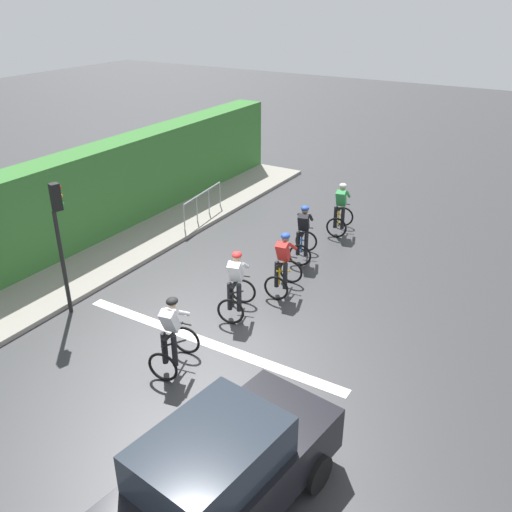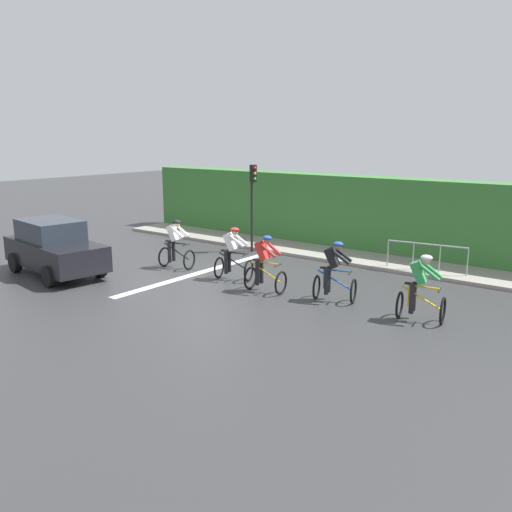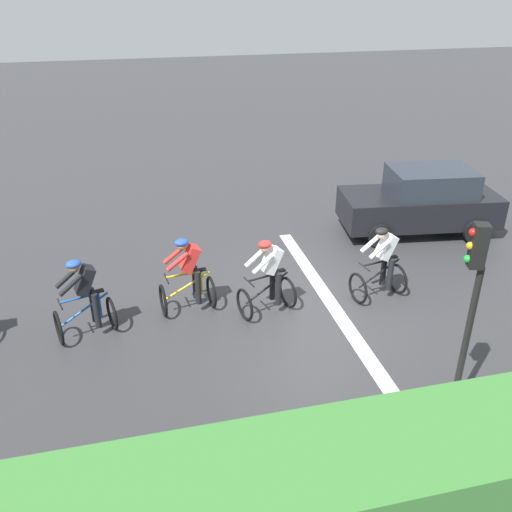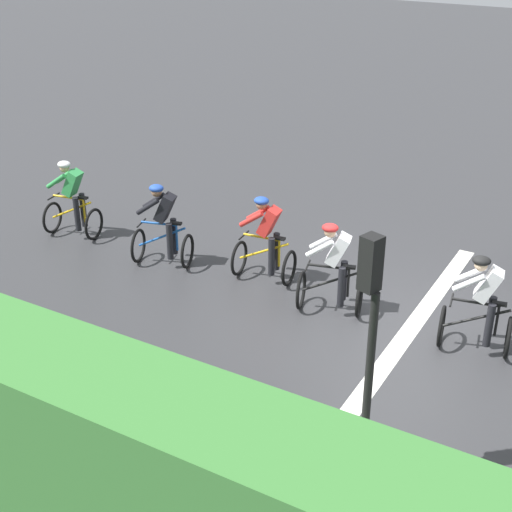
% 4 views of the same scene
% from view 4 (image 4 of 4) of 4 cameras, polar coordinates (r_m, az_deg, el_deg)
% --- Properties ---
extents(ground_plane, '(80.00, 80.00, 0.00)m').
position_cam_4_polar(ground_plane, '(12.67, 10.73, -5.43)').
color(ground_plane, '#333335').
extents(sidewalk_kerb, '(2.80, 20.54, 0.12)m').
position_cam_4_polar(sidewalk_kerb, '(9.77, -12.45, -16.23)').
color(sidewalk_kerb, gray).
rests_on(sidewalk_kerb, ground).
extents(stone_wall_low, '(0.44, 20.54, 0.46)m').
position_cam_4_polar(stone_wall_low, '(9.22, -16.43, -18.50)').
color(stone_wall_low, tan).
rests_on(stone_wall_low, ground).
extents(hedge_wall, '(1.10, 20.54, 2.88)m').
position_cam_4_polar(hedge_wall, '(8.29, -19.00, -13.62)').
color(hedge_wall, '#387533').
rests_on(hedge_wall, ground).
extents(road_marking_stop_line, '(7.00, 0.30, 0.01)m').
position_cam_4_polar(road_marking_stop_line, '(12.60, 11.78, -5.69)').
color(road_marking_stop_line, silver).
rests_on(road_marking_stop_line, ground).
extents(cyclist_lead, '(0.85, 1.18, 1.66)m').
position_cam_4_polar(cyclist_lead, '(15.85, -14.05, 4.15)').
color(cyclist_lead, black).
rests_on(cyclist_lead, ground).
extents(cyclist_second, '(0.95, 1.22, 1.66)m').
position_cam_4_polar(cyclist_second, '(14.25, -7.20, 2.22)').
color(cyclist_second, black).
rests_on(cyclist_second, ground).
extents(cyclist_mid, '(0.79, 1.15, 1.66)m').
position_cam_4_polar(cyclist_mid, '(13.56, 0.77, 1.14)').
color(cyclist_mid, black).
rests_on(cyclist_mid, ground).
extents(cyclist_fourth, '(0.94, 1.22, 1.66)m').
position_cam_4_polar(cyclist_fourth, '(12.57, 6.01, -1.16)').
color(cyclist_fourth, black).
rests_on(cyclist_fourth, ground).
extents(cyclist_trailing, '(0.86, 1.18, 1.66)m').
position_cam_4_polar(cyclist_trailing, '(11.96, 17.01, -3.81)').
color(cyclist_trailing, black).
rests_on(cyclist_trailing, ground).
extents(traffic_light_near_crossing, '(0.25, 0.31, 3.34)m').
position_cam_4_polar(traffic_light_near_crossing, '(8.31, 8.71, -5.56)').
color(traffic_light_near_crossing, black).
rests_on(traffic_light_near_crossing, ground).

